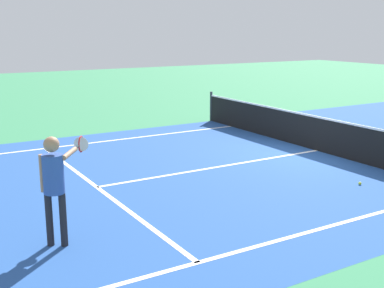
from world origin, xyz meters
The scene contains 9 objects.
ground_plane centered at (0.00, 0.00, 0.00)m, with size 60.00×60.00×0.00m, color #337F51.
court_surface_inbounds centered at (0.00, 0.00, 0.00)m, with size 10.62×24.40×0.00m, color #234C93.
line_sideline_left centered at (-4.11, -5.95, 0.00)m, with size 0.10×11.89×0.01m, color white.
line_sideline_right centered at (4.11, -5.95, 0.00)m, with size 0.10×11.89×0.01m, color white.
line_service_near centered at (0.00, -6.40, 0.00)m, with size 8.22×0.10×0.01m, color white.
line_center_service centered at (0.00, -3.20, 0.00)m, with size 0.10×6.40×0.01m, color white.
net centered at (0.00, 0.00, 0.49)m, with size 10.83×0.09×1.07m.
player_near centered at (2.46, -7.94, 1.09)m, with size 0.95×0.96×1.74m.
tennis_ball_near_net centered at (2.77, -1.45, 0.03)m, with size 0.07×0.07×0.07m, color #CCE033.
Camera 1 is at (9.76, -9.89, 3.30)m, focal length 46.79 mm.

